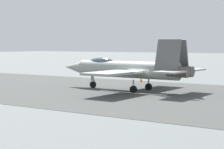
{
  "coord_description": "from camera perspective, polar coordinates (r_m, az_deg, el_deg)",
  "views": [
    {
      "loc": [
        -20.73,
        36.29,
        5.06
      ],
      "look_at": [
        0.24,
        4.01,
        2.2
      ],
      "focal_mm": 64.52,
      "sensor_mm": 36.0,
      "label": 1
    }
  ],
  "objects": [
    {
      "name": "ground_plane",
      "position": [
        42.1,
        3.26,
        -2.66
      ],
      "size": [
        400.0,
        400.0,
        0.0
      ],
      "primitive_type": "plane",
      "color": "slate"
    },
    {
      "name": "runway_strip",
      "position": [
        42.09,
        3.28,
        -2.65
      ],
      "size": [
        240.0,
        26.0,
        0.02
      ],
      "color": "#434543",
      "rests_on": "ground"
    },
    {
      "name": "crew_person",
      "position": [
        57.29,
        -2.76,
        0.02
      ],
      "size": [
        0.29,
        0.7,
        1.69
      ],
      "color": "#1E2338",
      "rests_on": "ground"
    },
    {
      "name": "fighter_jet",
      "position": [
        44.37,
        2.21,
        0.81
      ],
      "size": [
        16.85,
        14.9,
        5.6
      ],
      "color": "#919994",
      "rests_on": "ground"
    },
    {
      "name": "marker_cone_mid",
      "position": [
        54.9,
        4.14,
        -0.76
      ],
      "size": [
        0.44,
        0.44,
        0.55
      ],
      "primitive_type": "cone",
      "color": "orange",
      "rests_on": "ground"
    }
  ]
}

